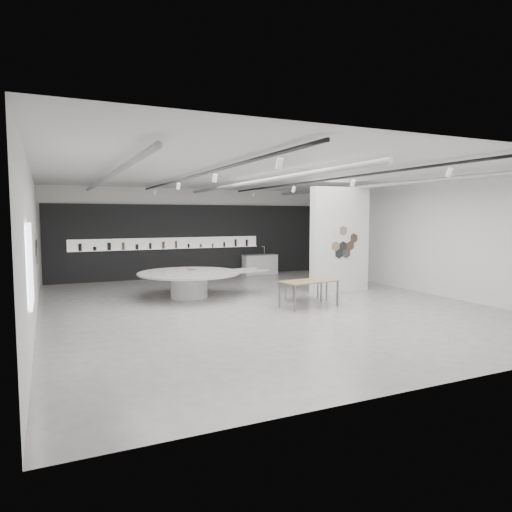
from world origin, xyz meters
name	(u,v)px	position (x,y,z in m)	size (l,w,h in m)	color
room	(258,235)	(-0.09, 0.00, 2.07)	(12.02, 14.02, 3.82)	#AEAAA4
back_wall_display	(190,241)	(-0.08, 6.93, 1.54)	(11.80, 0.27, 3.10)	black
partition_column	(340,240)	(3.50, 1.00, 1.80)	(2.20, 0.38, 3.60)	white
display_island	(191,281)	(-1.51, 2.01, 0.54)	(4.56, 3.80, 0.84)	white
sample_table_wood	(309,283)	(1.13, -0.87, 0.71)	(1.71, 1.01, 0.76)	#96754D
sample_table_stone	(306,282)	(1.60, 0.05, 0.57)	(1.25, 0.66, 0.63)	gray
kitchen_counter	(260,264)	(3.04, 6.51, 0.45)	(1.59, 0.65, 1.24)	white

